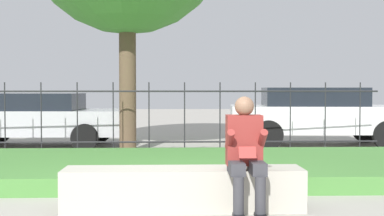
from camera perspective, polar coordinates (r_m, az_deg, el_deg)
The scene contains 7 objects.
ground_plane at distance 6.06m, azimuth -3.19°, elevation -10.77°, with size 60.00×60.00×0.00m, color #A8A399.
stone_bench at distance 6.02m, azimuth -0.94°, elevation -8.85°, with size 2.66×0.54×0.46m.
person_seated_reader at distance 5.69m, azimuth 5.72°, elevation -4.54°, with size 0.42×0.73×1.26m.
grass_berm at distance 8.42m, azimuth -2.87°, elevation -6.33°, with size 10.45×3.46×0.24m.
iron_fence at distance 10.58m, azimuth -2.70°, elevation -1.04°, with size 8.45×0.03×1.48m.
car_parked_left at distance 12.93m, azimuth -16.21°, elevation -1.00°, with size 4.09×2.10×1.24m.
car_parked_right at distance 13.00m, azimuth 13.34°, elevation -0.66°, with size 4.34×2.19×1.38m.
Camera 1 is at (0.12, -5.91, 1.34)m, focal length 50.00 mm.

